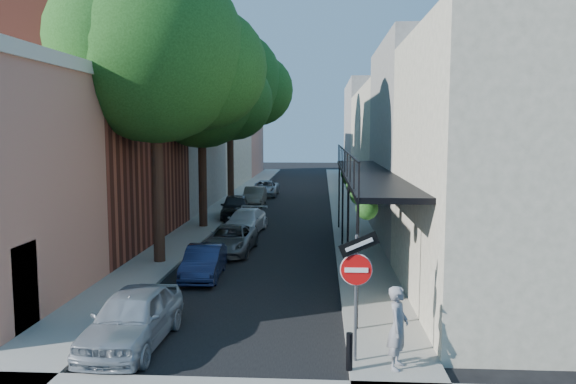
# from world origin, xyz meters

# --- Properties ---
(ground) EXTENTS (160.00, 160.00, 0.00)m
(ground) POSITION_xyz_m (0.00, 0.00, 0.00)
(ground) COLOR black
(ground) RESTS_ON ground
(road_surface) EXTENTS (6.00, 64.00, 0.01)m
(road_surface) POSITION_xyz_m (0.00, 30.00, 0.01)
(road_surface) COLOR black
(road_surface) RESTS_ON ground
(sidewalk_left) EXTENTS (2.00, 64.00, 0.12)m
(sidewalk_left) POSITION_xyz_m (-4.00, 30.00, 0.06)
(sidewalk_left) COLOR gray
(sidewalk_left) RESTS_ON ground
(sidewalk_right) EXTENTS (2.00, 64.00, 0.12)m
(sidewalk_right) POSITION_xyz_m (4.00, 30.00, 0.06)
(sidewalk_right) COLOR gray
(sidewalk_right) RESTS_ON ground
(buildings_left) EXTENTS (10.10, 59.10, 12.00)m
(buildings_left) POSITION_xyz_m (-9.30, 28.76, 4.94)
(buildings_left) COLOR tan
(buildings_left) RESTS_ON ground
(buildings_right) EXTENTS (9.80, 55.00, 10.00)m
(buildings_right) POSITION_xyz_m (8.99, 29.49, 4.42)
(buildings_right) COLOR beige
(buildings_right) RESTS_ON ground
(sign_post) EXTENTS (0.89, 0.17, 2.99)m
(sign_post) POSITION_xyz_m (3.16, 0.97, 2.04)
(sign_post) COLOR #595B60
(sign_post) RESTS_ON ground
(bollard) EXTENTS (0.14, 0.14, 0.80)m
(bollard) POSITION_xyz_m (3.00, 0.50, 0.52)
(bollard) COLOR black
(bollard) RESTS_ON sidewalk_right
(oak_near) EXTENTS (7.48, 6.80, 11.42)m
(oak_near) POSITION_xyz_m (-3.37, 10.26, 7.88)
(oak_near) COLOR #351F15
(oak_near) RESTS_ON ground
(oak_mid) EXTENTS (6.60, 6.00, 10.20)m
(oak_mid) POSITION_xyz_m (-3.42, 18.23, 7.06)
(oak_mid) COLOR #351F15
(oak_mid) RESTS_ON ground
(oak_far) EXTENTS (7.70, 7.00, 11.90)m
(oak_far) POSITION_xyz_m (-3.35, 27.27, 8.26)
(oak_far) COLOR #351F15
(oak_far) RESTS_ON ground
(parked_car_a) EXTENTS (1.73, 4.05, 1.37)m
(parked_car_a) POSITION_xyz_m (-2.06, 1.86, 0.68)
(parked_car_a) COLOR #9198A1
(parked_car_a) RESTS_ON ground
(parked_car_b) EXTENTS (1.33, 3.45, 1.12)m
(parked_car_b) POSITION_xyz_m (-1.67, 8.06, 0.56)
(parked_car_b) COLOR #141D3E
(parked_car_b) RESTS_ON ground
(parked_car_c) EXTENTS (2.01, 4.12, 1.13)m
(parked_car_c) POSITION_xyz_m (-1.40, 12.10, 0.57)
(parked_car_c) COLOR #55585D
(parked_car_c) RESTS_ON ground
(parked_car_d) EXTENTS (2.11, 4.21, 1.17)m
(parked_car_d) POSITION_xyz_m (-1.40, 16.83, 0.59)
(parked_car_d) COLOR silver
(parked_car_d) RESTS_ON ground
(parked_car_e) EXTENTS (2.17, 4.30, 1.40)m
(parked_car_e) POSITION_xyz_m (-2.59, 21.22, 0.70)
(parked_car_e) COLOR black
(parked_car_e) RESTS_ON ground
(parked_car_f) EXTENTS (1.40, 3.90, 1.28)m
(parked_car_f) POSITION_xyz_m (-2.17, 27.06, 0.64)
(parked_car_f) COLOR #686257
(parked_car_f) RESTS_ON ground
(parked_car_g) EXTENTS (2.02, 4.33, 1.20)m
(parked_car_g) POSITION_xyz_m (-2.05, 32.81, 0.60)
(parked_car_g) COLOR #959CA8
(parked_car_g) RESTS_ON ground
(pedestrian) EXTENTS (0.60, 0.74, 1.76)m
(pedestrian) POSITION_xyz_m (4.02, 0.67, 1.00)
(pedestrian) COLOR gray
(pedestrian) RESTS_ON sidewalk_right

